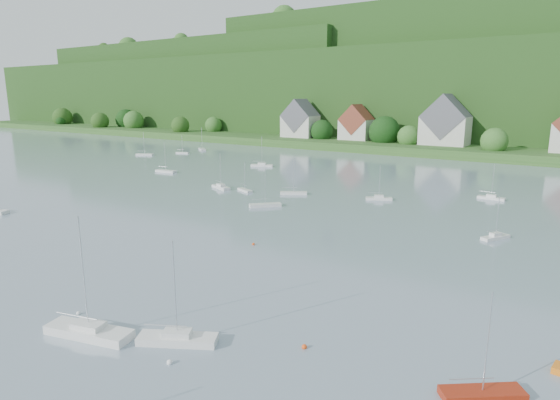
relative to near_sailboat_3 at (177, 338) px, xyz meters
The scene contains 13 objects.
far_shore_strip 162.63m from the near_sailboat_3, 98.33° to the left, with size 600.00×60.00×3.00m, color #2C5720.
forested_ridge 231.74m from the near_sailboat_3, 95.77° to the left, with size 620.00×181.22×69.89m.
village_building_0 167.73m from the near_sailboat_3, 117.98° to the left, with size 14.00×10.40×16.00m.
village_building_1 159.41m from the near_sailboat_3, 109.66° to the left, with size 12.00×9.36×14.00m.
village_building_2 150.39m from the near_sailboat_3, 97.11° to the left, with size 16.00×11.44×18.00m.
near_sailboat_3 is the anchor object (origin of this frame).
near_sailboat_4 7.96m from the near_sailboat_3, 154.47° to the right, with size 8.22×4.13×10.68m.
near_sailboat_7 23.66m from the near_sailboat_3, 15.88° to the left, with size 5.54×4.76×7.75m.
mooring_buoy_1 11.80m from the near_sailboat_3, behind, with size 0.41×0.41×0.41m, color white.
mooring_buoy_2 10.64m from the near_sailboat_3, 29.24° to the left, with size 0.45×0.45×0.45m, color #FD5115.
mooring_buoy_3 27.12m from the near_sailboat_3, 113.47° to the left, with size 0.39×0.39×0.39m, color #FD5115.
mooring_buoy_4 3.21m from the near_sailboat_3, 55.14° to the right, with size 0.46×0.46×0.46m, color white.
far_sailboat_cluster 77.51m from the near_sailboat_3, 103.38° to the left, with size 193.84×68.47×8.71m.
Camera 1 is at (50.83, 13.91, 20.29)m, focal length 30.32 mm.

